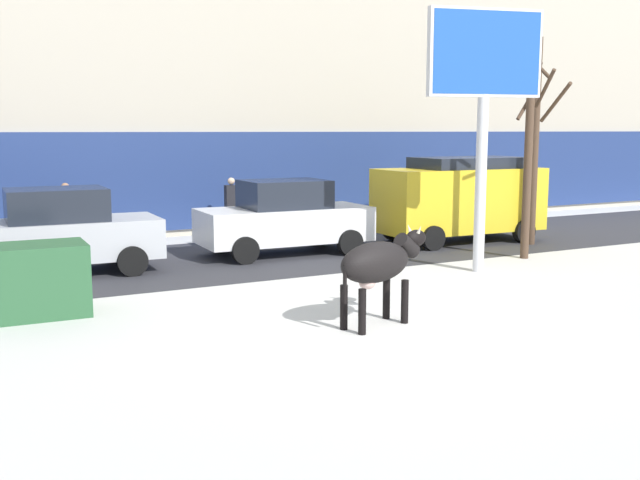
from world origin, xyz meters
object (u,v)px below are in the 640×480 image
Objects in this scene: car_silver_sedan at (58,232)px; bare_tree_right_lot at (530,150)px; car_white_sedan at (285,218)px; bare_tree_far_back at (534,139)px; cow_black at (378,263)px; car_yellow_van at (460,197)px; pedestrian_by_cars at (232,208)px; dumpster at (33,280)px; pedestrian_near_billboard at (67,216)px; billboard at (485,69)px.

bare_tree_right_lot is (10.26, -3.10, 1.68)m from car_silver_sedan.
car_white_sedan is 6.09m from bare_tree_right_lot.
bare_tree_far_back is at bearing 43.61° from bare_tree_right_lot.
car_yellow_van is at bearing 43.92° from cow_black.
bare_tree_right_lot is at bearing -94.86° from car_yellow_van.
car_white_sedan is 2.46× the size of pedestrian_by_cars.
car_silver_sedan is 2.50× the size of dumpster.
bare_tree_right_lot reaches higher than pedestrian_near_billboard.
pedestrian_by_cars is at bearing 31.98° from car_silver_sedan.
car_yellow_van reaches higher than car_silver_sedan.
car_silver_sedan is 10.85m from bare_tree_right_lot.
car_yellow_van is at bearing -3.94° from car_white_sedan.
bare_tree_far_back reaches higher than cow_black.
cow_black is 0.45× the size of car_white_sedan.
dumpster is (-1.61, -6.78, -0.28)m from pedestrian_near_billboard.
bare_tree_right_lot reaches higher than dumpster.
bare_tree_right_lot is at bearing 2.36° from dumpster.
billboard is at bearing -147.68° from bare_tree_far_back.
billboard is 9.80m from dumpster.
cow_black is 9.80m from bare_tree_far_back.
pedestrian_by_cars reaches higher than dumpster.
billboard is 2.85m from bare_tree_right_lot.
dumpster is at bearing -171.04° from bare_tree_far_back.
car_silver_sedan reaches higher than pedestrian_by_cars.
pedestrian_by_cars is 0.32× the size of bare_tree_far_back.
car_silver_sedan reaches higher than cow_black.
car_yellow_van is (10.50, -0.25, 0.33)m from car_silver_sedan.
car_silver_sedan is 12.15m from bare_tree_far_back.
bare_tree_right_lot is at bearing -136.39° from bare_tree_far_back.
car_silver_sedan is 5.36m from car_white_sedan.
dumpster is at bearing -163.86° from car_yellow_van.
pedestrian_near_billboard is (-3.10, 9.94, -0.11)m from cow_black.
car_yellow_van is 2.47m from bare_tree_far_back.
bare_tree_far_back is at bearing -7.35° from car_silver_sedan.
billboard is 3.21× the size of pedestrian_by_cars.
billboard is 10.87m from pedestrian_near_billboard.
pedestrian_by_cars is 1.02× the size of dumpster.
car_silver_sedan is (-3.79, 6.71, -0.09)m from cow_black.
bare_tree_far_back is (1.40, -1.29, 1.59)m from car_yellow_van.
car_yellow_van is (6.71, 6.46, 0.25)m from cow_black.
dumpster is (-12.82, -2.02, -2.23)m from bare_tree_far_back.
billboard is 5.33m from car_yellow_van.
car_yellow_van is 11.91m from dumpster.
cow_black is at bearing -150.79° from bare_tree_right_lot.
car_silver_sedan is 3.69m from dumpster.
car_silver_sedan is at bearing 75.47° from dumpster.
car_yellow_van is at bearing -33.05° from pedestrian_by_cars.
bare_tree_right_lot is (5.10, -6.32, 1.71)m from pedestrian_by_cars.
car_yellow_van is 0.86× the size of bare_tree_far_back.
car_silver_sedan is at bearing 172.65° from bare_tree_far_back.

